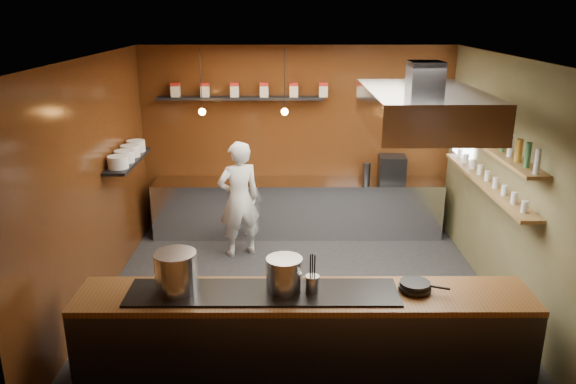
{
  "coord_description": "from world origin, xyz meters",
  "views": [
    {
      "loc": [
        -0.17,
        -6.42,
        3.51
      ],
      "look_at": [
        -0.15,
        0.4,
        1.29
      ],
      "focal_mm": 35.0,
      "sensor_mm": 36.0,
      "label": 1
    }
  ],
  "objects_px": {
    "stockpot_large": "(176,272)",
    "stockpot_small": "(284,274)",
    "extractor_hood": "(423,108)",
    "espresso_machine": "(392,169)",
    "chef": "(239,199)"
  },
  "relations": [
    {
      "from": "extractor_hood",
      "to": "espresso_machine",
      "type": "xyz_separation_m",
      "value": [
        0.21,
        2.58,
        -1.4
      ]
    },
    {
      "from": "stockpot_large",
      "to": "stockpot_small",
      "type": "distance_m",
      "value": 1.03
    },
    {
      "from": "espresso_machine",
      "to": "chef",
      "type": "xyz_separation_m",
      "value": [
        -2.38,
        -0.82,
        -0.24
      ]
    },
    {
      "from": "stockpot_large",
      "to": "chef",
      "type": "relative_size",
      "value": 0.23
    },
    {
      "from": "espresso_machine",
      "to": "extractor_hood",
      "type": "bearing_deg",
      "value": -91.1
    },
    {
      "from": "stockpot_small",
      "to": "espresso_machine",
      "type": "bearing_deg",
      "value": 65.52
    },
    {
      "from": "extractor_hood",
      "to": "stockpot_large",
      "type": "height_order",
      "value": "extractor_hood"
    },
    {
      "from": "extractor_hood",
      "to": "chef",
      "type": "height_order",
      "value": "extractor_hood"
    },
    {
      "from": "stockpot_large",
      "to": "stockpot_small",
      "type": "relative_size",
      "value": 1.16
    },
    {
      "from": "extractor_hood",
      "to": "stockpot_large",
      "type": "bearing_deg",
      "value": -154.98
    },
    {
      "from": "extractor_hood",
      "to": "stockpot_small",
      "type": "height_order",
      "value": "extractor_hood"
    },
    {
      "from": "stockpot_large",
      "to": "chef",
      "type": "height_order",
      "value": "chef"
    },
    {
      "from": "extractor_hood",
      "to": "chef",
      "type": "xyz_separation_m",
      "value": [
        -2.17,
        1.76,
        -1.64
      ]
    },
    {
      "from": "extractor_hood",
      "to": "espresso_machine",
      "type": "relative_size",
      "value": 4.86
    },
    {
      "from": "stockpot_large",
      "to": "espresso_machine",
      "type": "bearing_deg",
      "value": 53.98
    }
  ]
}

